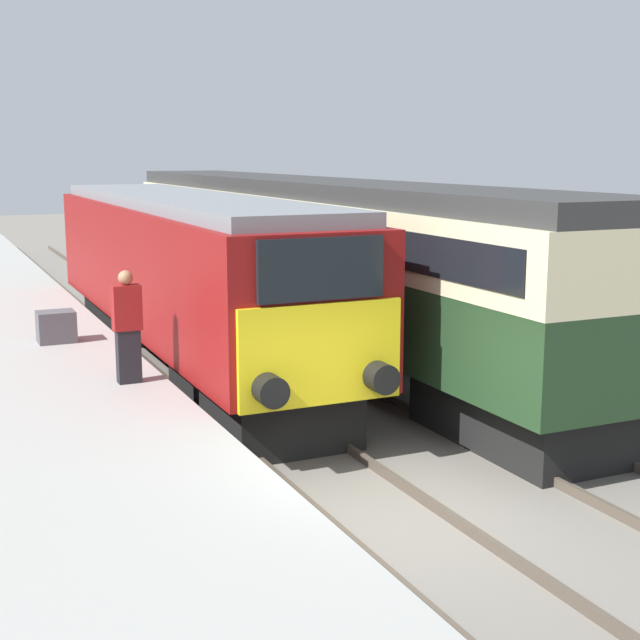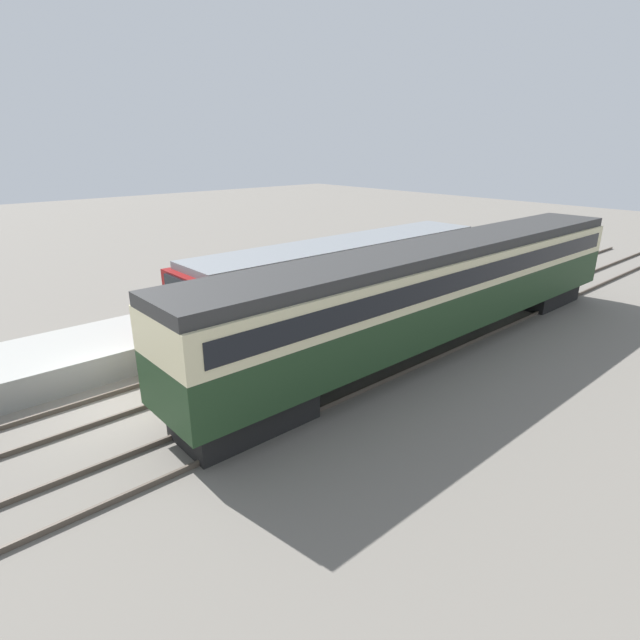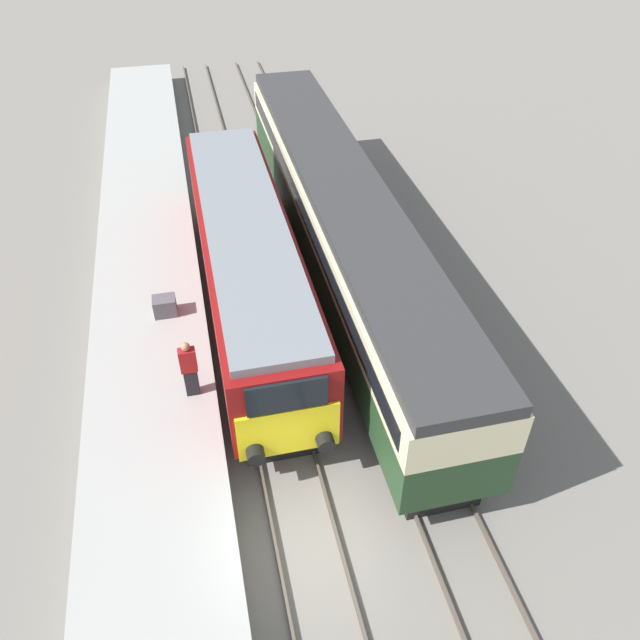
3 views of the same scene
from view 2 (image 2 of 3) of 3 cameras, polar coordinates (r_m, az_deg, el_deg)
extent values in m
plane|color=slate|center=(15.78, -21.60, -8.90)|extent=(120.00, 120.00, 0.00)
cube|color=gray|center=(21.75, -5.07, 1.57)|extent=(3.50, 50.00, 0.94)
cube|color=#4C4238|center=(18.30, -7.75, -3.42)|extent=(0.07, 60.00, 0.14)
cube|color=#4C4238|center=(17.21, -5.06, -4.83)|extent=(0.07, 60.00, 0.14)
cube|color=#4C4238|center=(15.81, -0.78, -7.06)|extent=(0.07, 60.00, 0.14)
cube|color=#4C4238|center=(14.88, 2.87, -8.90)|extent=(0.07, 60.00, 0.14)
cube|color=black|center=(17.40, -7.44, -3.10)|extent=(2.03, 4.00, 1.00)
cube|color=black|center=(23.07, 10.68, 2.44)|extent=(2.03, 4.00, 1.00)
cube|color=maroon|center=(19.46, 2.99, 4.82)|extent=(2.70, 13.70, 2.43)
cube|color=yellow|center=(15.80, -15.25, -1.25)|extent=(2.48, 0.10, 1.46)
cube|color=black|center=(15.42, -15.65, 2.96)|extent=(1.89, 0.10, 0.87)
cube|color=slate|center=(19.17, 3.06, 8.68)|extent=(2.38, 13.15, 0.24)
cylinder|color=black|center=(16.57, -17.11, -1.85)|extent=(0.44, 0.35, 0.44)
cylinder|color=black|center=(15.13, -14.38, -3.64)|extent=(0.44, 0.35, 0.44)
cube|color=black|center=(13.56, -8.51, -10.20)|extent=(1.89, 3.60, 0.95)
cube|color=black|center=(25.87, 24.07, 2.85)|extent=(1.89, 3.60, 0.95)
cube|color=#1E381E|center=(18.50, 13.39, 1.79)|extent=(2.70, 21.09, 1.46)
cube|color=beige|center=(18.16, 13.71, 5.71)|extent=(2.71, 21.09, 1.15)
cube|color=black|center=(18.16, 13.71, 5.71)|extent=(2.75, 20.24, 0.63)
cube|color=#2D2D2D|center=(18.00, 13.90, 8.03)|extent=(2.48, 21.09, 0.36)
cube|color=black|center=(18.85, -11.13, 1.29)|extent=(0.36, 0.24, 0.85)
cube|color=maroon|center=(18.63, -11.28, 3.56)|extent=(0.44, 0.26, 0.71)
sphere|color=#9E704C|center=(18.51, -11.38, 4.96)|extent=(0.23, 0.23, 0.23)
cube|color=#4C4C51|center=(21.29, -3.53, 3.38)|extent=(0.70, 0.56, 0.60)
camera|label=1|loc=(19.30, -55.27, 3.28)|focal=50.00mm
camera|label=3|loc=(16.43, -62.51, 32.14)|focal=35.00mm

